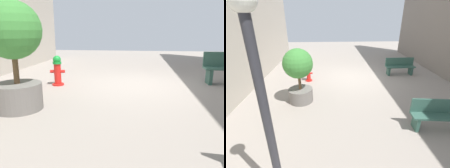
# 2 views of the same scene
# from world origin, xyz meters

# --- Properties ---
(ground_plane) EXTENTS (23.40, 23.40, 0.00)m
(ground_plane) POSITION_xyz_m (0.00, 0.00, 0.00)
(ground_plane) COLOR gray
(fire_hydrant) EXTENTS (0.43, 0.41, 0.87)m
(fire_hydrant) POSITION_xyz_m (2.40, 0.29, 0.44)
(fire_hydrant) COLOR red
(fire_hydrant) RESTS_ON ground_plane
(bench_near) EXTENTS (1.63, 0.46, 0.95)m
(bench_near) POSITION_xyz_m (-2.70, -0.45, 0.49)
(bench_near) COLOR #33594C
(bench_near) RESTS_ON ground_plane
(bench_far) EXTENTS (1.72, 0.61, 0.95)m
(bench_far) POSITION_xyz_m (-2.02, 4.35, 0.50)
(bench_far) COLOR #33594C
(bench_far) RESTS_ON ground_plane
(planter_tree) EXTENTS (1.12, 1.12, 2.14)m
(planter_tree) POSITION_xyz_m (2.47, 2.43, 1.25)
(planter_tree) COLOR slate
(planter_tree) RESTS_ON ground_plane
(street_lamp) EXTENTS (0.36, 0.36, 3.69)m
(street_lamp) POSITION_xyz_m (2.26, 6.23, 2.30)
(street_lamp) COLOR #2D2D33
(street_lamp) RESTS_ON ground_plane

